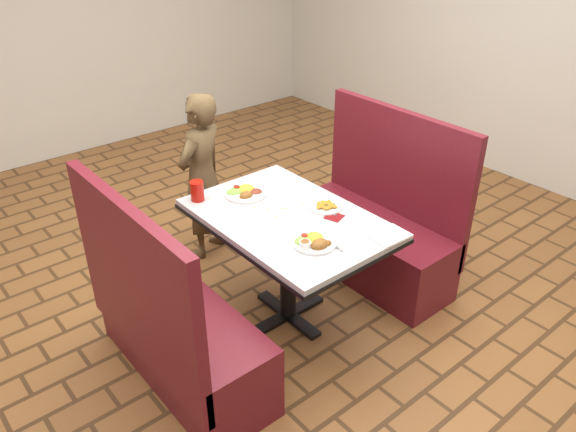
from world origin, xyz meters
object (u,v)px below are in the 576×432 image
object	(u,v)px
near_dinner_plate	(314,240)
plantain_plate	(325,206)
dining_table	(288,230)
booth_bench_right	(375,232)
diner_person	(202,178)
red_tumbler	(197,191)
booth_bench_left	(175,330)
far_dinner_plate	(245,191)

from	to	relation	value
near_dinner_plate	plantain_plate	world-z (taller)	near_dinner_plate
dining_table	booth_bench_right	bearing A→B (deg)	0.00
diner_person	plantain_plate	world-z (taller)	diner_person
plantain_plate	red_tumbler	world-z (taller)	red_tumbler
booth_bench_left	far_dinner_plate	distance (m)	0.97
diner_person	plantain_plate	xyz separation A→B (m)	(0.20, -1.07, 0.14)
booth_bench_left	plantain_plate	bearing A→B (deg)	-3.92
dining_table	far_dinner_plate	distance (m)	0.40
booth_bench_left	plantain_plate	size ratio (longest dim) A/B	6.20
far_dinner_plate	red_tumbler	world-z (taller)	red_tumbler
dining_table	booth_bench_left	distance (m)	0.86
booth_bench_left	near_dinner_plate	size ratio (longest dim) A/B	4.97
dining_table	red_tumbler	size ratio (longest dim) A/B	9.76
far_dinner_plate	booth_bench_left	bearing A→B (deg)	-153.51
near_dinner_plate	far_dinner_plate	size ratio (longest dim) A/B	0.91
dining_table	booth_bench_left	xyz separation A→B (m)	(-0.80, 0.00, -0.32)
booth_bench_left	booth_bench_right	bearing A→B (deg)	0.00
dining_table	far_dinner_plate	world-z (taller)	far_dinner_plate
booth_bench_right	near_dinner_plate	bearing A→B (deg)	-159.93
dining_table	diner_person	world-z (taller)	diner_person
booth_bench_left	far_dinner_plate	size ratio (longest dim) A/B	4.52
near_dinner_plate	far_dinner_plate	bearing A→B (deg)	85.26
plantain_plate	red_tumbler	bearing A→B (deg)	132.40
dining_table	far_dinner_plate	size ratio (longest dim) A/B	4.57
diner_person	plantain_plate	bearing A→B (deg)	78.86
red_tumbler	near_dinner_plate	bearing A→B (deg)	-75.92
plantain_plate	diner_person	bearing A→B (deg)	100.67
dining_table	booth_bench_right	size ratio (longest dim) A/B	1.01
diner_person	red_tumbler	size ratio (longest dim) A/B	9.96
far_dinner_plate	red_tumbler	xyz separation A→B (m)	(-0.27, 0.12, 0.04)
booth_bench_right	red_tumbler	world-z (taller)	booth_bench_right
diner_person	far_dinner_plate	distance (m)	0.64
booth_bench_left	diner_person	size ratio (longest dim) A/B	0.97
booth_bench_left	booth_bench_right	world-z (taller)	same
booth_bench_left	booth_bench_right	size ratio (longest dim) A/B	1.00
booth_bench_right	far_dinner_plate	bearing A→B (deg)	155.16
far_dinner_plate	plantain_plate	size ratio (longest dim) A/B	1.37
far_dinner_plate	plantain_plate	bearing A→B (deg)	-60.09
booth_bench_right	near_dinner_plate	size ratio (longest dim) A/B	4.97
booth_bench_right	far_dinner_plate	size ratio (longest dim) A/B	4.52
dining_table	near_dinner_plate	distance (m)	0.36
red_tumbler	dining_table	bearing A→B (deg)	-59.70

